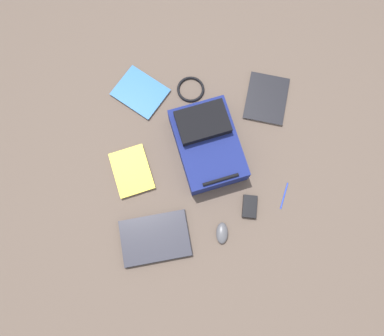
{
  "coord_description": "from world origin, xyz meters",
  "views": [
    {
      "loc": [
        0.03,
        0.42,
        1.86
      ],
      "look_at": [
        0.04,
        0.0,
        0.02
      ],
      "focal_mm": 33.6,
      "sensor_mm": 36.0,
      "label": 1
    }
  ],
  "objects_px": {
    "power_brick": "(250,207)",
    "pen_black": "(284,196)",
    "laptop": "(155,238)",
    "book_blue": "(140,92)",
    "cable_coil": "(191,89)",
    "book_red": "(132,171)",
    "book_manual": "(266,98)",
    "backpack": "(207,143)",
    "computer_mouse": "(222,233)"
  },
  "relations": [
    {
      "from": "computer_mouse",
      "to": "power_brick",
      "type": "distance_m",
      "value": 0.2
    },
    {
      "from": "cable_coil",
      "to": "power_brick",
      "type": "xyz_separation_m",
      "value": [
        -0.32,
        0.65,
        0.01
      ]
    },
    {
      "from": "laptop",
      "to": "book_blue",
      "type": "height_order",
      "value": "laptop"
    },
    {
      "from": "power_brick",
      "to": "pen_black",
      "type": "distance_m",
      "value": 0.19
    },
    {
      "from": "laptop",
      "to": "power_brick",
      "type": "bearing_deg",
      "value": -160.12
    },
    {
      "from": "cable_coil",
      "to": "pen_black",
      "type": "distance_m",
      "value": 0.77
    },
    {
      "from": "book_blue",
      "to": "cable_coil",
      "type": "xyz_separation_m",
      "value": [
        -0.28,
        -0.03,
        -0.0
      ]
    },
    {
      "from": "book_blue",
      "to": "cable_coil",
      "type": "relative_size",
      "value": 2.22
    },
    {
      "from": "laptop",
      "to": "cable_coil",
      "type": "bearing_deg",
      "value": -100.84
    },
    {
      "from": "backpack",
      "to": "pen_black",
      "type": "relative_size",
      "value": 3.56
    },
    {
      "from": "pen_black",
      "to": "backpack",
      "type": "bearing_deg",
      "value": -31.76
    },
    {
      "from": "book_manual",
      "to": "cable_coil",
      "type": "relative_size",
      "value": 2.06
    },
    {
      "from": "book_manual",
      "to": "power_brick",
      "type": "xyz_separation_m",
      "value": [
        0.1,
        0.6,
        0.01
      ]
    },
    {
      "from": "backpack",
      "to": "computer_mouse",
      "type": "height_order",
      "value": "backpack"
    },
    {
      "from": "laptop",
      "to": "computer_mouse",
      "type": "relative_size",
      "value": 3.62
    },
    {
      "from": "backpack",
      "to": "book_manual",
      "type": "height_order",
      "value": "backpack"
    },
    {
      "from": "book_red",
      "to": "computer_mouse",
      "type": "height_order",
      "value": "computer_mouse"
    },
    {
      "from": "laptop",
      "to": "book_manual",
      "type": "xyz_separation_m",
      "value": [
        -0.58,
        -0.78,
        -0.01
      ]
    },
    {
      "from": "laptop",
      "to": "book_blue",
      "type": "relative_size",
      "value": 1.13
    },
    {
      "from": "computer_mouse",
      "to": "pen_black",
      "type": "distance_m",
      "value": 0.38
    },
    {
      "from": "backpack",
      "to": "book_manual",
      "type": "xyz_separation_m",
      "value": [
        -0.33,
        -0.29,
        -0.07
      ]
    },
    {
      "from": "book_manual",
      "to": "cable_coil",
      "type": "distance_m",
      "value": 0.42
    },
    {
      "from": "laptop",
      "to": "book_manual",
      "type": "bearing_deg",
      "value": -126.67
    },
    {
      "from": "book_red",
      "to": "book_manual",
      "type": "height_order",
      "value": "book_red"
    },
    {
      "from": "pen_black",
      "to": "book_blue",
      "type": "bearing_deg",
      "value": -35.39
    },
    {
      "from": "computer_mouse",
      "to": "cable_coil",
      "type": "bearing_deg",
      "value": -75.83
    },
    {
      "from": "book_manual",
      "to": "backpack",
      "type": "bearing_deg",
      "value": 41.34
    },
    {
      "from": "cable_coil",
      "to": "backpack",
      "type": "bearing_deg",
      "value": 106.07
    },
    {
      "from": "backpack",
      "to": "pen_black",
      "type": "distance_m",
      "value": 0.49
    },
    {
      "from": "backpack",
      "to": "laptop",
      "type": "bearing_deg",
      "value": 62.73
    },
    {
      "from": "book_blue",
      "to": "book_manual",
      "type": "bearing_deg",
      "value": 178.56
    },
    {
      "from": "book_manual",
      "to": "power_brick",
      "type": "height_order",
      "value": "power_brick"
    },
    {
      "from": "power_brick",
      "to": "backpack",
      "type": "bearing_deg",
      "value": -54.37
    },
    {
      "from": "book_red",
      "to": "power_brick",
      "type": "relative_size",
      "value": 2.59
    },
    {
      "from": "book_red",
      "to": "cable_coil",
      "type": "xyz_separation_m",
      "value": [
        -0.3,
        -0.48,
        -0.0
      ]
    },
    {
      "from": "book_manual",
      "to": "power_brick",
      "type": "relative_size",
      "value": 2.73
    },
    {
      "from": "book_red",
      "to": "computer_mouse",
      "type": "distance_m",
      "value": 0.57
    },
    {
      "from": "power_brick",
      "to": "pen_black",
      "type": "relative_size",
      "value": 0.8
    },
    {
      "from": "pen_black",
      "to": "cable_coil",
      "type": "bearing_deg",
      "value": -49.16
    },
    {
      "from": "backpack",
      "to": "book_red",
      "type": "xyz_separation_m",
      "value": [
        0.39,
        0.15,
        -0.06
      ]
    },
    {
      "from": "laptop",
      "to": "book_blue",
      "type": "bearing_deg",
      "value": -81.22
    },
    {
      "from": "book_red",
      "to": "computer_mouse",
      "type": "relative_size",
      "value": 2.81
    },
    {
      "from": "power_brick",
      "to": "laptop",
      "type": "bearing_deg",
      "value": 19.88
    },
    {
      "from": "book_blue",
      "to": "book_red",
      "type": "distance_m",
      "value": 0.45
    },
    {
      "from": "book_blue",
      "to": "pen_black",
      "type": "bearing_deg",
      "value": 144.61
    },
    {
      "from": "book_manual",
      "to": "book_blue",
      "type": "bearing_deg",
      "value": -1.44
    },
    {
      "from": "laptop",
      "to": "book_blue",
      "type": "xyz_separation_m",
      "value": [
        0.12,
        -0.79,
        -0.01
      ]
    },
    {
      "from": "book_red",
      "to": "power_brick",
      "type": "xyz_separation_m",
      "value": [
        -0.62,
        0.17,
        0.0
      ]
    },
    {
      "from": "book_manual",
      "to": "pen_black",
      "type": "relative_size",
      "value": 2.18
    },
    {
      "from": "laptop",
      "to": "computer_mouse",
      "type": "xyz_separation_m",
      "value": [
        -0.34,
        -0.03,
        0.0
      ]
    }
  ]
}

